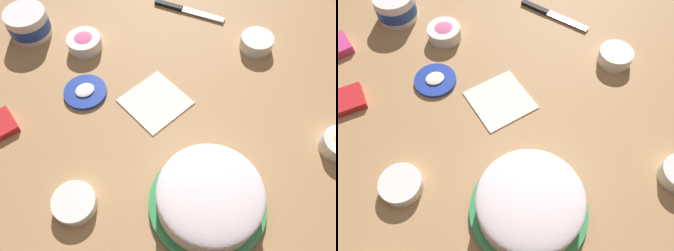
% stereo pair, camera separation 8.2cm
% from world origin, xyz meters
% --- Properties ---
extents(ground_plane, '(1.54, 1.54, 0.00)m').
position_xyz_m(ground_plane, '(0.00, 0.00, 0.00)').
color(ground_plane, tan).
extents(frosted_cake, '(0.26, 0.26, 0.10)m').
position_xyz_m(frosted_cake, '(0.06, 0.31, 0.04)').
color(frosted_cake, '#339351').
rests_on(frosted_cake, ground_plane).
extents(frosting_tub, '(0.12, 0.12, 0.08)m').
position_xyz_m(frosting_tub, '(0.15, -0.42, 0.04)').
color(frosting_tub, white).
rests_on(frosting_tub, ground_plane).
extents(frosting_tub_lid, '(0.12, 0.12, 0.02)m').
position_xyz_m(frosting_tub_lid, '(0.13, -0.12, 0.01)').
color(frosting_tub_lid, '#233DAD').
rests_on(frosting_tub_lid, ground_plane).
extents(spreading_knife, '(0.14, 0.21, 0.01)m').
position_xyz_m(spreading_knife, '(-0.29, -0.23, 0.01)').
color(spreading_knife, silver).
rests_on(spreading_knife, ground_plane).
extents(sprinkle_bowl_blue, '(0.09, 0.09, 0.04)m').
position_xyz_m(sprinkle_bowl_blue, '(-0.36, 0.02, 0.02)').
color(sprinkle_bowl_blue, white).
rests_on(sprinkle_bowl_blue, ground_plane).
extents(sprinkle_bowl_orange, '(0.10, 0.10, 0.03)m').
position_xyz_m(sprinkle_bowl_orange, '(0.30, 0.14, 0.02)').
color(sprinkle_bowl_orange, white).
rests_on(sprinkle_bowl_orange, ground_plane).
extents(sprinkle_bowl_pink, '(0.10, 0.10, 0.04)m').
position_xyz_m(sprinkle_bowl_pink, '(0.05, -0.27, 0.02)').
color(sprinkle_bowl_pink, white).
rests_on(sprinkle_bowl_pink, ground_plane).
extents(paper_napkin, '(0.17, 0.17, 0.01)m').
position_xyz_m(paper_napkin, '(-0.01, 0.01, 0.00)').
color(paper_napkin, white).
rests_on(paper_napkin, ground_plane).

